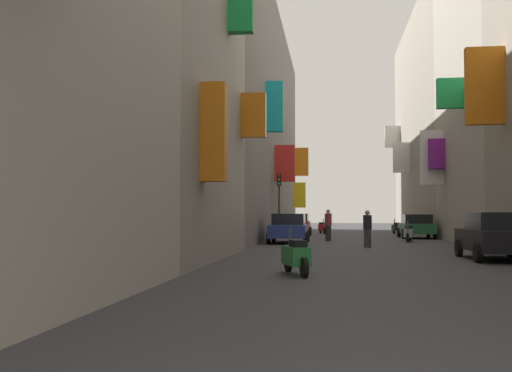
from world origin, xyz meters
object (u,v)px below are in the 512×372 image
(scooter_green, at_px, (296,256))
(scooter_red, at_px, (322,227))
(parked_car_black, at_px, (495,235))
(scooter_black, at_px, (396,228))
(traffic_light_far_corner, at_px, (279,194))
(parked_car_green, at_px, (416,226))
(parked_car_red, at_px, (296,224))
(scooter_silver, at_px, (409,233))
(pedestrian_near_left, at_px, (368,229))
(pedestrian_crossing, at_px, (328,225))
(parked_car_blue, at_px, (289,228))

(scooter_green, relative_size, scooter_red, 1.09)
(parked_car_black, relative_size, scooter_black, 2.14)
(scooter_green, distance_m, traffic_light_far_corner, 22.87)
(parked_car_green, height_order, parked_car_red, parked_car_red)
(scooter_silver, bearing_deg, pedestrian_near_left, -112.94)
(parked_car_green, relative_size, pedestrian_crossing, 2.33)
(parked_car_blue, relative_size, scooter_green, 2.30)
(pedestrian_crossing, bearing_deg, parked_car_blue, -131.93)
(scooter_black, bearing_deg, pedestrian_near_left, -99.63)
(parked_car_blue, xyz_separation_m, parked_car_red, (-0.17, 9.97, 0.01))
(parked_car_red, height_order, pedestrian_near_left, pedestrian_near_left)
(parked_car_blue, relative_size, pedestrian_near_left, 2.67)
(scooter_green, height_order, pedestrian_crossing, pedestrian_crossing)
(parked_car_red, height_order, scooter_silver, parked_car_red)
(scooter_green, height_order, scooter_red, same)
(parked_car_red, bearing_deg, scooter_silver, -51.24)
(pedestrian_near_left, xyz_separation_m, traffic_light_far_corner, (-4.76, 10.00, 1.90))
(parked_car_green, distance_m, scooter_red, 10.04)
(scooter_silver, distance_m, pedestrian_crossing, 4.31)
(scooter_green, bearing_deg, parked_car_green, 75.65)
(scooter_black, distance_m, scooter_red, 5.46)
(scooter_red, xyz_separation_m, pedestrian_near_left, (2.26, -19.19, 0.36))
(parked_car_black, relative_size, parked_car_blue, 0.96)
(parked_car_green, height_order, scooter_silver, parked_car_green)
(pedestrian_crossing, distance_m, pedestrian_near_left, 6.51)
(scooter_green, height_order, pedestrian_near_left, pedestrian_near_left)
(parked_car_black, bearing_deg, scooter_black, 91.09)
(scooter_silver, distance_m, pedestrian_near_left, 6.48)
(scooter_silver, bearing_deg, parked_car_black, -84.88)
(parked_car_red, bearing_deg, pedestrian_crossing, -74.25)
(scooter_black, bearing_deg, parked_car_green, -86.94)
(scooter_silver, height_order, pedestrian_crossing, pedestrian_crossing)
(parked_car_green, xyz_separation_m, scooter_black, (-0.41, 7.74, -0.30))
(scooter_green, distance_m, scooter_silver, 19.25)
(scooter_green, xyz_separation_m, scooter_black, (5.64, 31.42, 0.00))
(parked_car_black, height_order, traffic_light_far_corner, traffic_light_far_corner)
(parked_car_black, bearing_deg, pedestrian_crossing, 112.37)
(traffic_light_far_corner, bearing_deg, parked_car_red, 78.29)
(scooter_red, bearing_deg, scooter_green, -90.35)
(pedestrian_near_left, bearing_deg, scooter_red, 96.73)
(parked_car_blue, relative_size, parked_car_red, 1.05)
(parked_car_blue, relative_size, scooter_silver, 2.43)
(parked_car_green, bearing_deg, parked_car_red, 158.55)
(parked_car_blue, distance_m, scooter_red, 15.23)
(parked_car_blue, bearing_deg, scooter_silver, 17.03)
(scooter_green, xyz_separation_m, scooter_silver, (4.98, 18.59, -0.00))
(pedestrian_crossing, bearing_deg, scooter_red, 92.25)
(parked_car_green, relative_size, pedestrian_near_left, 2.46)
(traffic_light_far_corner, bearing_deg, pedestrian_crossing, -51.10)
(scooter_black, bearing_deg, pedestrian_crossing, -111.54)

